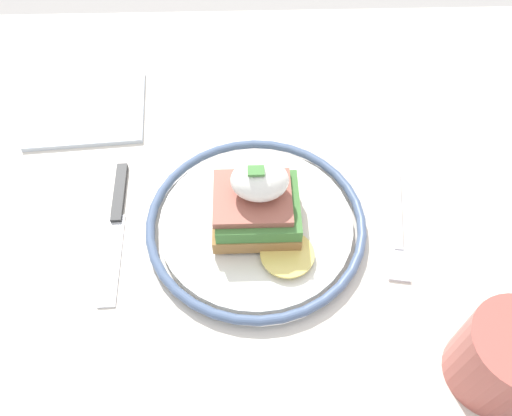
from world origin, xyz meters
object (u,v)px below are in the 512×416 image
object	(u,v)px
fork	(398,229)
cup	(506,357)
plate	(256,223)
sandwich	(258,203)
knife	(117,218)
napkin	(87,109)

from	to	relation	value
fork	cup	bearing A→B (deg)	108.34
plate	sandwich	xyz separation A→B (m)	(-0.00, 0.00, 0.04)
sandwich	cup	bearing A→B (deg)	141.03
sandwich	fork	bearing A→B (deg)	176.81
knife	napkin	bearing A→B (deg)	-70.56
plate	sandwich	bearing A→B (deg)	177.90
sandwich	napkin	distance (m)	0.29
fork	napkin	world-z (taller)	napkin
plate	sandwich	distance (m)	0.04
cup	fork	bearing A→B (deg)	-71.66
plate	napkin	size ratio (longest dim) A/B	1.62
plate	fork	distance (m)	0.15
knife	cup	xyz separation A→B (m)	(-0.36, 0.18, 0.04)
plate	cup	world-z (taller)	cup
cup	napkin	world-z (taller)	cup
sandwich	plate	bearing A→B (deg)	-2.10
fork	napkin	xyz separation A→B (m)	(0.37, -0.20, 0.00)
cup	plate	bearing A→B (deg)	-38.73
plate	napkin	bearing A→B (deg)	-41.22
cup	knife	bearing A→B (deg)	-26.52
knife	napkin	world-z (taller)	same
knife	fork	bearing A→B (deg)	175.77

